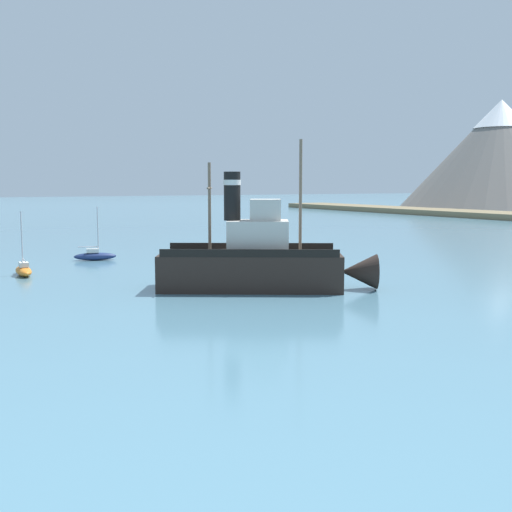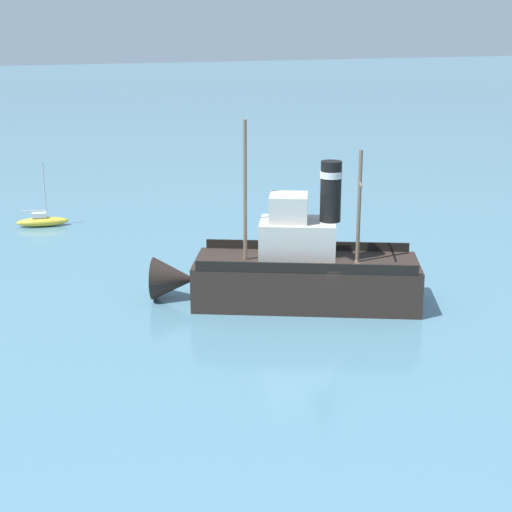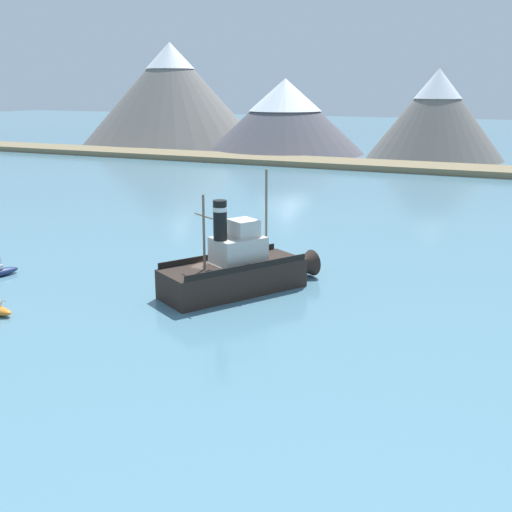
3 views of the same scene
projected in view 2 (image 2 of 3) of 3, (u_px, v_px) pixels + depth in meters
ground_plane at (337, 309)px, 41.83m from camera, size 600.00×600.00×0.00m
old_tugboat at (295, 270)px, 42.28m from camera, size 10.22×14.12×9.90m
sailboat_yellow at (42, 221)px, 59.16m from camera, size 1.92×3.95×4.90m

